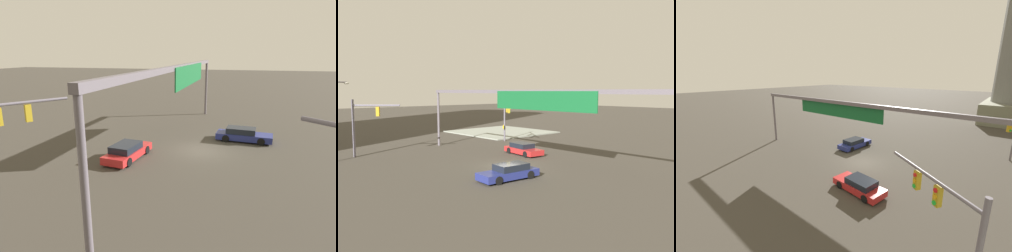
# 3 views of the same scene
# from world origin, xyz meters

# --- Properties ---
(ground_plane) EXTENTS (235.07, 235.07, 0.00)m
(ground_plane) POSITION_xyz_m (0.00, 0.00, 0.00)
(ground_plane) COLOR #3E3931
(overhead_sign_gantry) EXTENTS (29.45, 0.43, 6.84)m
(overhead_sign_gantry) POSITION_xyz_m (-0.63, -1.58, 5.91)
(overhead_sign_gantry) COLOR slate
(overhead_sign_gantry) RESTS_ON ground
(sedan_car_approaching) EXTENTS (4.76, 2.35, 1.21)m
(sedan_car_approaching) POSITION_xyz_m (3.20, -5.03, 0.58)
(sedan_car_approaching) COLOR red
(sedan_car_approaching) RESTS_ON ground
(sedan_car_waiting_far) EXTENTS (2.18, 4.96, 1.21)m
(sedan_car_waiting_far) POSITION_xyz_m (-3.63, 3.25, 0.58)
(sedan_car_waiting_far) COLOR navy
(sedan_car_waiting_far) RESTS_ON ground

